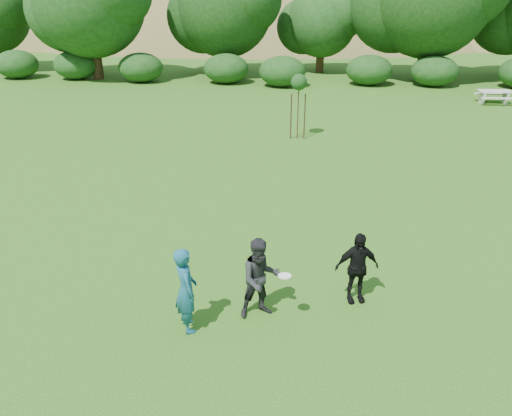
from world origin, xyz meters
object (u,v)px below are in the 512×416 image
at_px(sapling, 299,84).
at_px(player_black, 357,268).
at_px(player_teal, 186,290).
at_px(player_grey, 261,278).
at_px(picnic_table, 494,95).

bearing_deg(sapling, player_black, -84.55).
xyz_separation_m(player_teal, player_grey, (1.44, 0.55, -0.03)).
bearing_deg(player_teal, player_black, -96.12).
distance_m(player_teal, picnic_table, 25.33).
distance_m(player_grey, picnic_table, 24.11).
relative_size(player_teal, sapling, 0.65).
distance_m(player_black, picnic_table, 22.54).
bearing_deg(picnic_table, player_black, -116.70).
height_order(player_black, sapling, sapling).
height_order(player_teal, picnic_table, player_teal).
distance_m(sapling, picnic_table, 13.83).
relative_size(player_grey, picnic_table, 0.99).
xyz_separation_m(player_grey, sapling, (0.86, 13.07, 1.53)).
distance_m(player_grey, sapling, 13.19).
bearing_deg(picnic_table, player_teal, -122.51).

